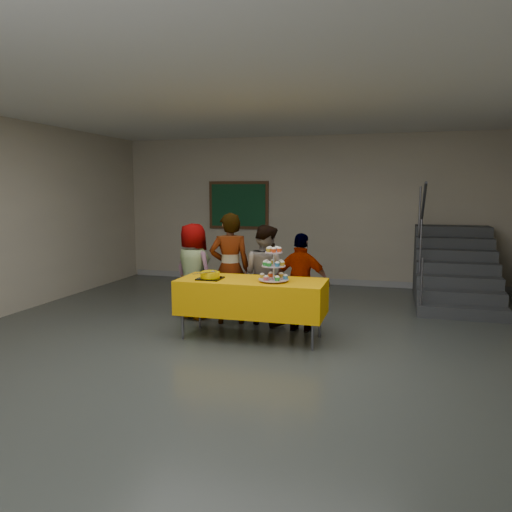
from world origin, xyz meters
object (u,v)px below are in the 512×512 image
at_px(bake_table, 252,296).
at_px(bear_cake, 210,275).
at_px(schoolchild_b, 230,268).
at_px(schoolchild_c, 265,275).
at_px(schoolchild_d, 302,283).
at_px(schoolchild_a, 194,271).
at_px(noticeboard, 238,205).
at_px(staircase, 454,272).
at_px(cupcake_stand, 274,267).

bearing_deg(bake_table, bear_cake, -168.08).
height_order(schoolchild_b, schoolchild_c, schoolchild_b).
bearing_deg(bear_cake, schoolchild_b, 89.16).
bearing_deg(schoolchild_d, schoolchild_b, -1.64).
bearing_deg(schoolchild_b, schoolchild_a, -33.06).
relative_size(bear_cake, schoolchild_c, 0.25).
relative_size(bear_cake, schoolchild_b, 0.22).
bearing_deg(schoolchild_a, noticeboard, -61.39).
xyz_separation_m(bake_table, staircase, (2.75, 3.20, -0.07)).
xyz_separation_m(bear_cake, noticeboard, (-0.94, 4.14, 0.77)).
bearing_deg(bear_cake, staircase, 45.26).
bearing_deg(bake_table, schoolchild_b, 128.71).
relative_size(schoolchild_b, noticeboard, 1.23).
relative_size(schoolchild_d, staircase, 0.56).
bearing_deg(cupcake_stand, schoolchild_c, 111.70).
height_order(schoolchild_a, schoolchild_d, schoolchild_a).
xyz_separation_m(cupcake_stand, schoolchild_b, (-0.82, 0.71, -0.16)).
bearing_deg(schoolchild_b, schoolchild_c, 171.22).
bearing_deg(bear_cake, schoolchild_c, 59.18).
bearing_deg(schoolchild_b, cupcake_stand, 119.04).
relative_size(schoolchild_a, schoolchild_d, 1.06).
distance_m(bake_table, cupcake_stand, 0.51).
bearing_deg(schoolchild_c, schoolchild_b, 35.64).
distance_m(schoolchild_a, noticeboard, 3.38).
relative_size(bear_cake, schoolchild_a, 0.25).
xyz_separation_m(cupcake_stand, schoolchild_d, (0.25, 0.58, -0.29)).
xyz_separation_m(cupcake_stand, bear_cake, (-0.83, -0.04, -0.13)).
xyz_separation_m(bear_cake, schoolchild_c, (0.51, 0.85, -0.12)).
bearing_deg(noticeboard, staircase, -11.21).
relative_size(bear_cake, noticeboard, 0.28).
xyz_separation_m(bake_table, cupcake_stand, (0.30, -0.07, 0.40)).
relative_size(cupcake_stand, schoolchild_c, 0.31).
bearing_deg(staircase, bake_table, -130.73).
height_order(schoolchild_c, schoolchild_d, schoolchild_c).
bearing_deg(noticeboard, schoolchild_c, -66.21).
xyz_separation_m(schoolchild_b, schoolchild_c, (0.50, 0.10, -0.08)).
xyz_separation_m(schoolchild_d, staircase, (2.20, 2.69, -0.18)).
height_order(bear_cake, schoolchild_d, schoolchild_d).
bearing_deg(schoolchild_d, schoolchild_c, -16.70).
relative_size(schoolchild_c, schoolchild_d, 1.07).
bearing_deg(schoolchild_a, staircase, -125.42).
bearing_deg(schoolchild_c, schoolchild_a, 22.08).
relative_size(cupcake_stand, bear_cake, 1.24).
bearing_deg(schoolchild_b, bear_cake, 69.11).
distance_m(bear_cake, schoolchild_a, 1.09).
xyz_separation_m(bake_table, schoolchild_a, (-1.14, 0.79, 0.16)).
xyz_separation_m(bear_cake, schoolchild_d, (1.08, 0.62, -0.16)).
bearing_deg(schoolchild_d, schoolchild_a, -3.84).
distance_m(bear_cake, schoolchild_b, 0.75).
relative_size(schoolchild_b, staircase, 0.66).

